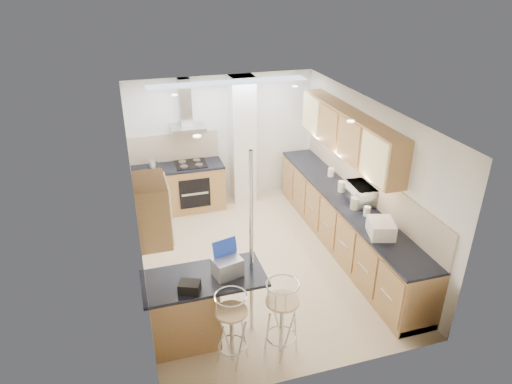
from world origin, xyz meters
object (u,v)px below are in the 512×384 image
object	(u,v)px
laptop	(227,267)
bar_stool_end	(282,318)
bar_stool_near	(232,328)
microwave	(363,193)
bread_bin	(381,228)

from	to	relation	value
laptop	bar_stool_end	size ratio (longest dim) A/B	0.32
bar_stool_end	bar_stool_near	bearing A→B (deg)	131.46
microwave	bread_bin	bearing A→B (deg)	168.94
laptop	bread_bin	size ratio (longest dim) A/B	0.80
microwave	bar_stool_end	xyz separation A→B (m)	(-1.96, -1.74, -0.55)
microwave	bread_bin	size ratio (longest dim) A/B	1.32
laptop	bar_stool_near	world-z (taller)	laptop
bread_bin	bar_stool_near	bearing A→B (deg)	-146.19
bread_bin	microwave	bearing A→B (deg)	92.30
laptop	bar_stool_end	xyz separation A→B (m)	(0.54, -0.46, -0.54)
microwave	laptop	xyz separation A→B (m)	(-2.50, -1.28, -0.02)
microwave	laptop	world-z (taller)	microwave
bar_stool_near	bread_bin	xyz separation A→B (m)	(2.32, 0.73, 0.54)
laptop	bar_stool_near	distance (m)	0.71
laptop	bar_stool_end	distance (m)	0.89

